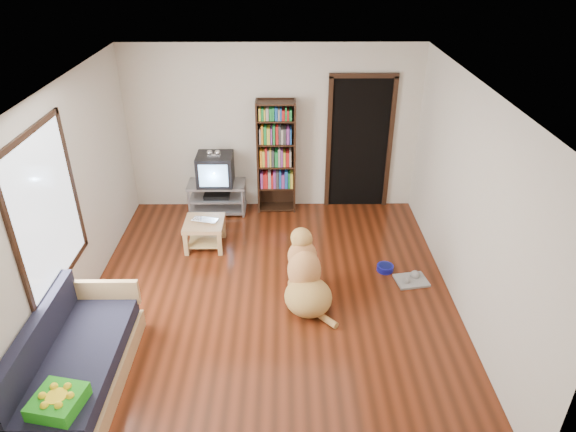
{
  "coord_description": "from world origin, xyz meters",
  "views": [
    {
      "loc": [
        0.18,
        -5.08,
        3.97
      ],
      "look_at": [
        0.22,
        0.45,
        0.9
      ],
      "focal_mm": 32.0,
      "sensor_mm": 36.0,
      "label": 1
    }
  ],
  "objects_px": {
    "crt_tv": "(215,168)",
    "dog": "(305,278)",
    "laptop": "(203,222)",
    "tv_stand": "(217,196)",
    "grey_rag": "(411,280)",
    "coffee_table": "(205,229)",
    "green_cushion": "(58,402)",
    "bookshelf": "(276,151)",
    "dog_bowl": "(385,268)",
    "sofa": "(76,364)"
  },
  "relations": [
    {
      "from": "grey_rag",
      "to": "green_cushion",
      "type": "bearing_deg",
      "value": -146.71
    },
    {
      "from": "tv_stand",
      "to": "coffee_table",
      "type": "relative_size",
      "value": 1.64
    },
    {
      "from": "green_cushion",
      "to": "dog",
      "type": "bearing_deg",
      "value": 53.51
    },
    {
      "from": "crt_tv",
      "to": "bookshelf",
      "type": "bearing_deg",
      "value": 4.32
    },
    {
      "from": "laptop",
      "to": "coffee_table",
      "type": "height_order",
      "value": "laptop"
    },
    {
      "from": "crt_tv",
      "to": "coffee_table",
      "type": "relative_size",
      "value": 1.05
    },
    {
      "from": "green_cushion",
      "to": "crt_tv",
      "type": "bearing_deg",
      "value": 90.25
    },
    {
      "from": "grey_rag",
      "to": "crt_tv",
      "type": "xyz_separation_m",
      "value": [
        -2.72,
        1.96,
        0.73
      ]
    },
    {
      "from": "green_cushion",
      "to": "dog_bowl",
      "type": "xyz_separation_m",
      "value": [
        3.27,
        2.59,
        -0.45
      ]
    },
    {
      "from": "grey_rag",
      "to": "sofa",
      "type": "distance_m",
      "value": 4.07
    },
    {
      "from": "bookshelf",
      "to": "coffee_table",
      "type": "xyz_separation_m",
      "value": [
        -1.01,
        -1.14,
        -0.72
      ]
    },
    {
      "from": "dog_bowl",
      "to": "coffee_table",
      "type": "bearing_deg",
      "value": 165.54
    },
    {
      "from": "tv_stand",
      "to": "coffee_table",
      "type": "bearing_deg",
      "value": -93.34
    },
    {
      "from": "green_cushion",
      "to": "crt_tv",
      "type": "relative_size",
      "value": 0.68
    },
    {
      "from": "green_cushion",
      "to": "coffee_table",
      "type": "relative_size",
      "value": 0.72
    },
    {
      "from": "green_cushion",
      "to": "tv_stand",
      "type": "bearing_deg",
      "value": 90.19
    },
    {
      "from": "green_cushion",
      "to": "laptop",
      "type": "relative_size",
      "value": 1.1
    },
    {
      "from": "green_cushion",
      "to": "sofa",
      "type": "distance_m",
      "value": 0.7
    },
    {
      "from": "laptop",
      "to": "coffee_table",
      "type": "relative_size",
      "value": 0.65
    },
    {
      "from": "grey_rag",
      "to": "coffee_table",
      "type": "relative_size",
      "value": 0.73
    },
    {
      "from": "grey_rag",
      "to": "crt_tv",
      "type": "distance_m",
      "value": 3.43
    },
    {
      "from": "grey_rag",
      "to": "sofa",
      "type": "xyz_separation_m",
      "value": [
        -3.69,
        -1.69,
        0.25
      ]
    },
    {
      "from": "laptop",
      "to": "tv_stand",
      "type": "relative_size",
      "value": 0.4
    },
    {
      "from": "crt_tv",
      "to": "sofa",
      "type": "height_order",
      "value": "crt_tv"
    },
    {
      "from": "grey_rag",
      "to": "coffee_table",
      "type": "distance_m",
      "value": 2.93
    },
    {
      "from": "tv_stand",
      "to": "crt_tv",
      "type": "distance_m",
      "value": 0.47
    },
    {
      "from": "green_cushion",
      "to": "sofa",
      "type": "height_order",
      "value": "sofa"
    },
    {
      "from": "laptop",
      "to": "coffee_table",
      "type": "distance_m",
      "value": 0.14
    },
    {
      "from": "crt_tv",
      "to": "sofa",
      "type": "xyz_separation_m",
      "value": [
        -0.97,
        -3.65,
        -0.48
      ]
    },
    {
      "from": "bookshelf",
      "to": "coffee_table",
      "type": "bearing_deg",
      "value": -131.49
    },
    {
      "from": "laptop",
      "to": "dog",
      "type": "xyz_separation_m",
      "value": [
        1.39,
        -1.24,
        -0.08
      ]
    },
    {
      "from": "sofa",
      "to": "dog",
      "type": "relative_size",
      "value": 1.72
    },
    {
      "from": "green_cushion",
      "to": "crt_tv",
      "type": "height_order",
      "value": "crt_tv"
    },
    {
      "from": "tv_stand",
      "to": "coffee_table",
      "type": "distance_m",
      "value": 1.05
    },
    {
      "from": "green_cushion",
      "to": "grey_rag",
      "type": "relative_size",
      "value": 0.99
    },
    {
      "from": "laptop",
      "to": "grey_rag",
      "type": "distance_m",
      "value": 2.94
    },
    {
      "from": "dog",
      "to": "crt_tv",
      "type": "bearing_deg",
      "value": 119.52
    },
    {
      "from": "grey_rag",
      "to": "bookshelf",
      "type": "distance_m",
      "value": 2.87
    },
    {
      "from": "green_cushion",
      "to": "dog",
      "type": "xyz_separation_m",
      "value": [
        2.17,
        1.96,
        -0.15
      ]
    },
    {
      "from": "dog_bowl",
      "to": "sofa",
      "type": "xyz_separation_m",
      "value": [
        -3.39,
        -1.94,
        0.22
      ]
    },
    {
      "from": "crt_tv",
      "to": "dog",
      "type": "height_order",
      "value": "crt_tv"
    },
    {
      "from": "crt_tv",
      "to": "bookshelf",
      "type": "distance_m",
      "value": 0.99
    },
    {
      "from": "laptop",
      "to": "bookshelf",
      "type": "xyz_separation_m",
      "value": [
        1.01,
        1.17,
        0.59
      ]
    },
    {
      "from": "green_cushion",
      "to": "dog_bowl",
      "type": "height_order",
      "value": "green_cushion"
    },
    {
      "from": "laptop",
      "to": "bookshelf",
      "type": "bearing_deg",
      "value": 63.86
    },
    {
      "from": "dog_bowl",
      "to": "coffee_table",
      "type": "distance_m",
      "value": 2.57
    },
    {
      "from": "laptop",
      "to": "green_cushion",
      "type": "bearing_deg",
      "value": -89.22
    },
    {
      "from": "dog_bowl",
      "to": "dog",
      "type": "relative_size",
      "value": 0.21
    },
    {
      "from": "laptop",
      "to": "tv_stand",
      "type": "distance_m",
      "value": 1.09
    },
    {
      "from": "dog_bowl",
      "to": "sofa",
      "type": "bearing_deg",
      "value": -150.21
    }
  ]
}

